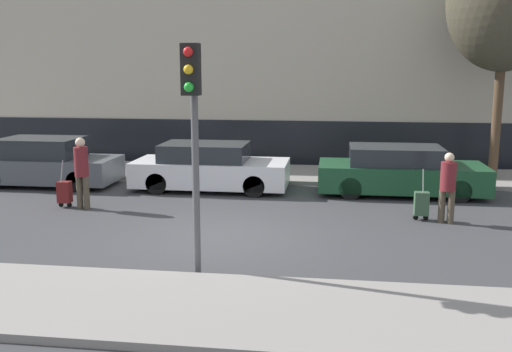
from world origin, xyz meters
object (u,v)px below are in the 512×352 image
(trolley_right, at_px, (421,204))
(bare_tree_near_crossing, at_px, (506,1))
(parked_car_0, at_px, (46,163))
(trolley_left, at_px, (64,192))
(traffic_light, at_px, (193,114))
(parked_car_2, at_px, (400,172))
(pedestrian_left, at_px, (82,169))
(pedestrian_right, at_px, (448,184))
(parked_car_1, at_px, (210,168))

(trolley_right, bearing_deg, bare_tree_near_crossing, 60.31)
(parked_car_0, xyz_separation_m, bare_tree_near_crossing, (13.36, 2.34, 4.71))
(trolley_left, xyz_separation_m, traffic_light, (4.43, -4.32, 2.33))
(trolley_left, height_order, trolley_right, trolley_right)
(traffic_light, bearing_deg, parked_car_0, 132.22)
(parked_car_0, distance_m, parked_car_2, 10.31)
(traffic_light, bearing_deg, trolley_right, 44.81)
(parked_car_0, height_order, pedestrian_left, pedestrian_left)
(pedestrian_right, height_order, trolley_right, pedestrian_right)
(parked_car_1, xyz_separation_m, pedestrian_left, (-2.61, -2.72, 0.38))
(parked_car_1, bearing_deg, trolley_left, -140.32)
(parked_car_2, distance_m, traffic_light, 8.38)
(parked_car_1, bearing_deg, bare_tree_near_crossing, 15.31)
(parked_car_2, distance_m, pedestrian_right, 3.08)
(bare_tree_near_crossing, bearing_deg, parked_car_1, -164.69)
(parked_car_2, bearing_deg, trolley_right, -85.92)
(parked_car_2, distance_m, pedestrian_left, 8.45)
(trolley_left, relative_size, trolley_right, 1.00)
(pedestrian_left, height_order, bare_tree_near_crossing, bare_tree_near_crossing)
(parked_car_2, bearing_deg, pedestrian_left, -160.49)
(pedestrian_right, relative_size, trolley_right, 1.34)
(parked_car_0, relative_size, pedestrian_left, 2.32)
(trolley_left, height_order, traffic_light, traffic_light)
(pedestrian_left, distance_m, pedestrian_right, 8.67)
(pedestrian_left, bearing_deg, parked_car_0, 142.82)
(parked_car_2, height_order, bare_tree_near_crossing, bare_tree_near_crossing)
(trolley_right, height_order, traffic_light, traffic_light)
(trolley_left, distance_m, bare_tree_near_crossing, 13.49)
(parked_car_0, height_order, pedestrian_right, pedestrian_right)
(traffic_light, bearing_deg, parked_car_2, 59.96)
(trolley_right, bearing_deg, parked_car_1, 154.06)
(parked_car_1, relative_size, trolley_right, 3.67)
(parked_car_1, relative_size, parked_car_2, 0.97)
(bare_tree_near_crossing, bearing_deg, trolley_right, -119.69)
(parked_car_0, bearing_deg, pedestrian_left, -48.60)
(bare_tree_near_crossing, bearing_deg, parked_car_2, -144.16)
(parked_car_0, relative_size, pedestrian_right, 2.58)
(bare_tree_near_crossing, bearing_deg, traffic_light, -127.61)
(pedestrian_right, xyz_separation_m, trolley_right, (-0.52, 0.19, -0.52))
(trolley_left, xyz_separation_m, pedestrian_right, (9.21, -0.27, 0.52))
(trolley_left, bearing_deg, parked_car_2, 17.70)
(parked_car_1, xyz_separation_m, trolley_right, (5.54, -2.70, -0.25))
(pedestrian_left, xyz_separation_m, traffic_light, (3.89, -4.21, 1.70))
(traffic_light, bearing_deg, pedestrian_left, 132.74)
(traffic_light, relative_size, bare_tree_near_crossing, 0.52)
(pedestrian_right, bearing_deg, trolley_left, -161.75)
(parked_car_0, height_order, parked_car_1, parked_car_0)
(pedestrian_left, xyz_separation_m, bare_tree_near_crossing, (11.00, 5.02, 4.35))
(parked_car_0, distance_m, parked_car_1, 4.97)
(trolley_left, xyz_separation_m, bare_tree_near_crossing, (11.54, 4.91, 4.98))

